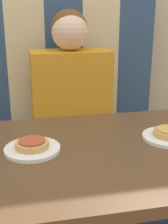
# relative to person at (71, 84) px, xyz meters

# --- Properties ---
(booth_seat) EXTENTS (1.05, 0.56, 0.43)m
(booth_seat) POSITION_rel_person_xyz_m (0.00, -0.00, -0.55)
(booth_seat) COLOR navy
(booth_seat) RESTS_ON ground_plane
(booth_backrest) EXTENTS (1.05, 0.08, 0.78)m
(booth_backrest) POSITION_rel_person_xyz_m (0.00, 0.24, 0.06)
(booth_backrest) COLOR navy
(booth_backrest) RESTS_ON booth_seat
(dining_table) EXTENTS (0.99, 0.65, 0.71)m
(dining_table) POSITION_rel_person_xyz_m (0.00, -0.67, -0.15)
(dining_table) COLOR brown
(dining_table) RESTS_ON ground_plane
(person) EXTENTS (0.40, 0.21, 0.70)m
(person) POSITION_rel_person_xyz_m (0.00, 0.00, 0.00)
(person) COLOR orange
(person) RESTS_ON booth_seat
(plate_left) EXTENTS (0.18, 0.18, 0.01)m
(plate_left) POSITION_rel_person_xyz_m (-0.23, -0.64, -0.05)
(plate_left) COLOR white
(plate_left) RESTS_ON dining_table
(plate_right) EXTENTS (0.18, 0.18, 0.01)m
(plate_right) POSITION_rel_person_xyz_m (0.23, -0.64, -0.05)
(plate_right) COLOR white
(plate_right) RESTS_ON dining_table
(pizza_left) EXTENTS (0.10, 0.10, 0.03)m
(pizza_left) POSITION_rel_person_xyz_m (-0.23, -0.64, -0.03)
(pizza_left) COLOR tan
(pizza_left) RESTS_ON plate_left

